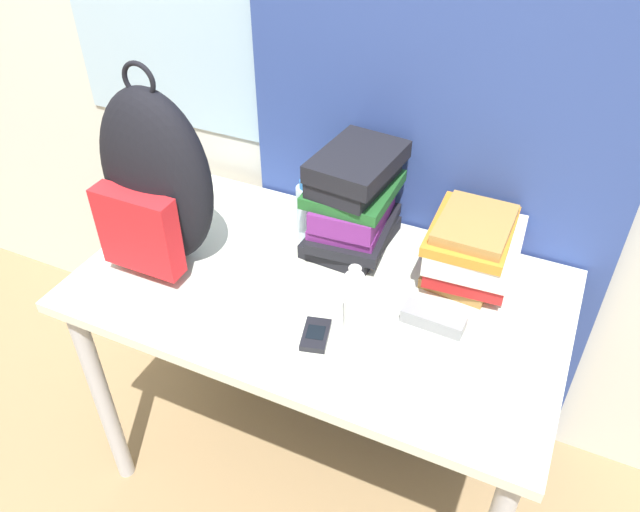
{
  "coord_description": "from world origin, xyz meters",
  "views": [
    {
      "loc": [
        0.5,
        -0.74,
        1.83
      ],
      "look_at": [
        0.0,
        0.35,
        0.87
      ],
      "focal_mm": 35.0,
      "sensor_mm": 36.0,
      "label": 1
    }
  ],
  "objects_px": {
    "book_stack_left": "(354,201)",
    "book_stack_center": "(473,247)",
    "water_bottle": "(307,212)",
    "sunscreen_bottle": "(354,302)",
    "sports_bottle": "(341,208)",
    "cell_phone": "(316,335)",
    "sunglasses_case": "(434,319)",
    "backpack": "(155,183)"
  },
  "relations": [
    {
      "from": "backpack",
      "to": "book_stack_center",
      "type": "relative_size",
      "value": 1.9
    },
    {
      "from": "backpack",
      "to": "water_bottle",
      "type": "height_order",
      "value": "backpack"
    },
    {
      "from": "water_bottle",
      "to": "sunglasses_case",
      "type": "bearing_deg",
      "value": -23.4
    },
    {
      "from": "sports_bottle",
      "to": "sunscreen_bottle",
      "type": "relative_size",
      "value": 1.24
    },
    {
      "from": "water_bottle",
      "to": "book_stack_left",
      "type": "bearing_deg",
      "value": 15.54
    },
    {
      "from": "book_stack_left",
      "to": "sunglasses_case",
      "type": "xyz_separation_m",
      "value": [
        0.3,
        -0.22,
        -0.12
      ]
    },
    {
      "from": "book_stack_center",
      "to": "water_bottle",
      "type": "relative_size",
      "value": 1.49
    },
    {
      "from": "book_stack_left",
      "to": "sports_bottle",
      "type": "height_order",
      "value": "book_stack_left"
    },
    {
      "from": "sunglasses_case",
      "to": "sunscreen_bottle",
      "type": "bearing_deg",
      "value": -149.09
    },
    {
      "from": "water_bottle",
      "to": "cell_phone",
      "type": "relative_size",
      "value": 1.7
    },
    {
      "from": "backpack",
      "to": "sunglasses_case",
      "type": "height_order",
      "value": "backpack"
    },
    {
      "from": "cell_phone",
      "to": "water_bottle",
      "type": "bearing_deg",
      "value": 118.68
    },
    {
      "from": "book_stack_center",
      "to": "sunscreen_bottle",
      "type": "bearing_deg",
      "value": -121.59
    },
    {
      "from": "sports_bottle",
      "to": "water_bottle",
      "type": "bearing_deg",
      "value": -162.89
    },
    {
      "from": "book_stack_left",
      "to": "sunscreen_bottle",
      "type": "height_order",
      "value": "book_stack_left"
    },
    {
      "from": "sunscreen_bottle",
      "to": "sunglasses_case",
      "type": "height_order",
      "value": "sunscreen_bottle"
    },
    {
      "from": "backpack",
      "to": "sports_bottle",
      "type": "height_order",
      "value": "backpack"
    },
    {
      "from": "water_bottle",
      "to": "sunglasses_case",
      "type": "xyz_separation_m",
      "value": [
        0.42,
        -0.18,
        -0.07
      ]
    },
    {
      "from": "sports_bottle",
      "to": "cell_phone",
      "type": "bearing_deg",
      "value": -75.49
    },
    {
      "from": "sports_bottle",
      "to": "book_stack_left",
      "type": "bearing_deg",
      "value": 11.17
    },
    {
      "from": "book_stack_center",
      "to": "cell_phone",
      "type": "bearing_deg",
      "value": -125.26
    },
    {
      "from": "backpack",
      "to": "sunglasses_case",
      "type": "xyz_separation_m",
      "value": [
        0.73,
        0.05,
        -0.21
      ]
    },
    {
      "from": "book_stack_center",
      "to": "water_bottle",
      "type": "height_order",
      "value": "water_bottle"
    },
    {
      "from": "book_stack_left",
      "to": "sports_bottle",
      "type": "distance_m",
      "value": 0.04
    },
    {
      "from": "sports_bottle",
      "to": "book_stack_center",
      "type": "bearing_deg",
      "value": 1.34
    },
    {
      "from": "sunscreen_bottle",
      "to": "book_stack_left",
      "type": "bearing_deg",
      "value": 112.4
    },
    {
      "from": "book_stack_left",
      "to": "water_bottle",
      "type": "relative_size",
      "value": 1.51
    },
    {
      "from": "book_stack_left",
      "to": "cell_phone",
      "type": "distance_m",
      "value": 0.4
    },
    {
      "from": "sunglasses_case",
      "to": "book_stack_left",
      "type": "bearing_deg",
      "value": 143.94
    },
    {
      "from": "book_stack_left",
      "to": "sports_bottle",
      "type": "relative_size",
      "value": 1.22
    },
    {
      "from": "water_bottle",
      "to": "sunglasses_case",
      "type": "distance_m",
      "value": 0.46
    },
    {
      "from": "backpack",
      "to": "book_stack_left",
      "type": "relative_size",
      "value": 1.87
    },
    {
      "from": "book_stack_left",
      "to": "book_stack_center",
      "type": "bearing_deg",
      "value": 0.33
    },
    {
      "from": "backpack",
      "to": "book_stack_center",
      "type": "bearing_deg",
      "value": 19.32
    },
    {
      "from": "book_stack_center",
      "to": "book_stack_left",
      "type": "bearing_deg",
      "value": -179.67
    },
    {
      "from": "sunglasses_case",
      "to": "sports_bottle",
      "type": "bearing_deg",
      "value": 147.58
    },
    {
      "from": "water_bottle",
      "to": "sunglasses_case",
      "type": "relative_size",
      "value": 1.26
    },
    {
      "from": "backpack",
      "to": "sunscreen_bottle",
      "type": "relative_size",
      "value": 2.82
    },
    {
      "from": "book_stack_left",
      "to": "sunscreen_bottle",
      "type": "distance_m",
      "value": 0.35
    },
    {
      "from": "book_stack_left",
      "to": "cell_phone",
      "type": "height_order",
      "value": "book_stack_left"
    },
    {
      "from": "water_bottle",
      "to": "backpack",
      "type": "bearing_deg",
      "value": -143.24
    },
    {
      "from": "book_stack_left",
      "to": "sunglasses_case",
      "type": "height_order",
      "value": "book_stack_left"
    }
  ]
}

